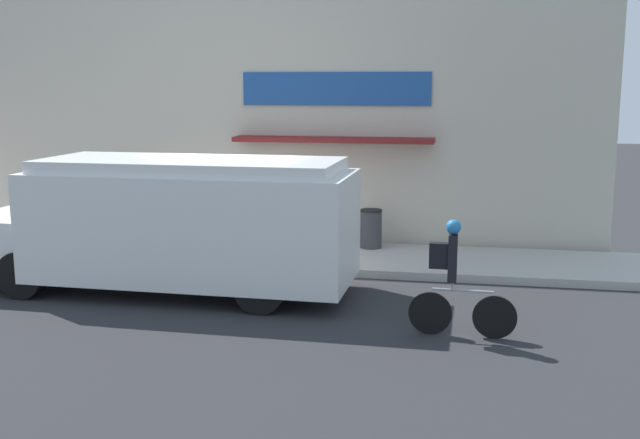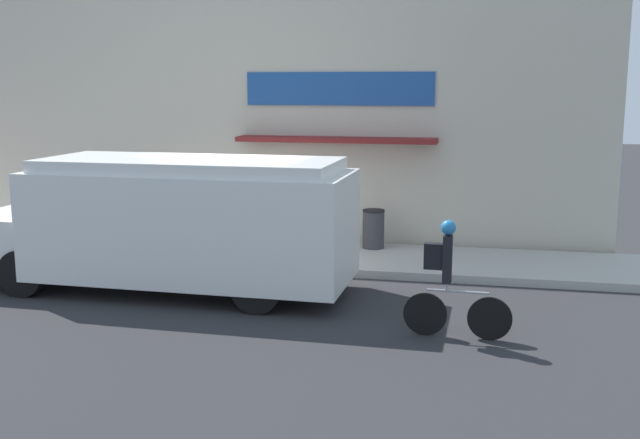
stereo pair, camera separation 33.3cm
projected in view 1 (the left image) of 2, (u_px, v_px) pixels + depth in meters
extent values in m
plane|color=#2B2B2D|center=(238.00, 272.00, 14.08)|extent=(70.00, 70.00, 0.00)
cube|color=#ADAAA3|center=(255.00, 254.00, 15.25)|extent=(28.00, 2.44, 0.15)
cube|color=beige|center=(272.00, 111.00, 16.21)|extent=(14.26, 0.18, 5.83)
cube|color=#1E4C93|center=(335.00, 89.00, 15.76)|extent=(4.02, 0.05, 0.70)
cube|color=maroon|center=(333.00, 140.00, 15.65)|extent=(4.22, 0.65, 0.10)
cube|color=white|center=(193.00, 225.00, 12.49)|extent=(5.38, 2.21, 1.79)
cube|color=white|center=(18.00, 240.00, 13.23)|extent=(1.27, 1.97, 0.98)
cube|color=white|center=(191.00, 165.00, 12.32)|extent=(4.95, 2.03, 0.21)
cube|color=red|center=(144.00, 205.00, 14.03)|extent=(0.03, 0.44, 0.44)
cylinder|color=black|center=(78.00, 251.00, 14.03)|extent=(0.80, 0.27, 0.79)
cylinder|color=black|center=(22.00, 275.00, 12.30)|extent=(0.80, 0.27, 0.79)
cylinder|color=black|center=(289.00, 262.00, 13.21)|extent=(0.80, 0.27, 0.79)
cylinder|color=black|center=(260.00, 288.00, 11.48)|extent=(0.80, 0.27, 0.79)
cylinder|color=black|center=(495.00, 317.00, 10.34)|extent=(0.61, 0.06, 0.61)
cylinder|color=black|center=(430.00, 313.00, 10.53)|extent=(0.61, 0.06, 0.61)
cylinder|color=#999EA3|center=(463.00, 291.00, 10.37)|extent=(0.84, 0.06, 0.04)
cylinder|color=#999EA3|center=(452.00, 286.00, 10.39)|extent=(0.04, 0.04, 0.12)
cube|color=black|center=(453.00, 258.00, 10.32)|extent=(0.13, 0.20, 0.66)
sphere|color=#2375B7|center=(454.00, 227.00, 10.25)|extent=(0.21, 0.21, 0.21)
cube|color=black|center=(439.00, 255.00, 10.36)|extent=(0.26, 0.15, 0.36)
cylinder|color=#38383D|center=(371.00, 230.00, 15.45)|extent=(0.45, 0.45, 0.76)
cylinder|color=black|center=(371.00, 211.00, 15.38)|extent=(0.45, 0.45, 0.04)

